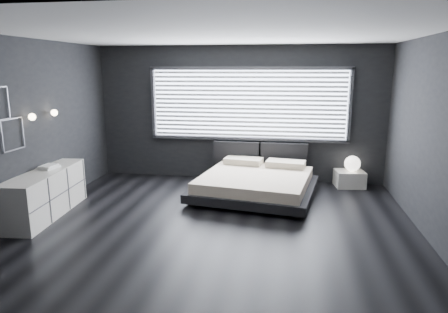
# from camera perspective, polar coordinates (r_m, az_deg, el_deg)

# --- Properties ---
(room) EXTENTS (6.04, 6.00, 2.80)m
(room) POSITION_cam_1_polar(r_m,az_deg,el_deg) (5.72, -1.38, 3.07)
(room) COLOR black
(room) RESTS_ON ground
(window) EXTENTS (4.14, 0.09, 1.52)m
(window) POSITION_cam_1_polar(r_m,az_deg,el_deg) (8.31, 3.45, 7.47)
(window) COLOR white
(window) RESTS_ON ground
(headboard) EXTENTS (1.96, 0.16, 0.52)m
(headboard) POSITION_cam_1_polar(r_m,az_deg,el_deg) (8.39, 5.15, 0.30)
(headboard) COLOR black
(headboard) RESTS_ON ground
(sconce_near) EXTENTS (0.18, 0.11, 0.11)m
(sconce_near) POSITION_cam_1_polar(r_m,az_deg,el_deg) (6.87, -25.75, 5.12)
(sconce_near) COLOR silver
(sconce_near) RESTS_ON ground
(sconce_far) EXTENTS (0.18, 0.11, 0.11)m
(sconce_far) POSITION_cam_1_polar(r_m,az_deg,el_deg) (7.37, -23.10, 5.78)
(sconce_far) COLOR silver
(sconce_far) RESTS_ON ground
(wall_art_lower) EXTENTS (0.01, 0.48, 0.48)m
(wall_art_lower) POSITION_cam_1_polar(r_m,az_deg,el_deg) (6.68, -27.92, 2.81)
(wall_art_lower) COLOR #47474C
(wall_art_lower) RESTS_ON ground
(bed) EXTENTS (2.40, 2.32, 0.55)m
(bed) POSITION_cam_1_polar(r_m,az_deg,el_deg) (7.45, 4.55, -3.76)
(bed) COLOR black
(bed) RESTS_ON ground
(nightstand) EXTENTS (0.62, 0.54, 0.33)m
(nightstand) POSITION_cam_1_polar(r_m,az_deg,el_deg) (8.42, 17.48, -3.04)
(nightstand) COLOR silver
(nightstand) RESTS_ON ground
(orb_lamp) EXTENTS (0.31, 0.31, 0.31)m
(orb_lamp) POSITION_cam_1_polar(r_m,az_deg,el_deg) (8.34, 17.87, -0.97)
(orb_lamp) COLOR white
(orb_lamp) RESTS_ON nightstand
(dresser) EXTENTS (0.66, 1.87, 0.73)m
(dresser) POSITION_cam_1_polar(r_m,az_deg,el_deg) (7.05, -24.09, -4.83)
(dresser) COLOR silver
(dresser) RESTS_ON ground
(book_stack) EXTENTS (0.28, 0.34, 0.06)m
(book_stack) POSITION_cam_1_polar(r_m,az_deg,el_deg) (7.11, -23.77, -1.36)
(book_stack) COLOR white
(book_stack) RESTS_ON dresser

